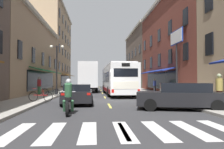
{
  "coord_description": "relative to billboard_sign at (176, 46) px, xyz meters",
  "views": [
    {
      "loc": [
        -0.89,
        -16.64,
        1.59
      ],
      "look_at": [
        0.81,
        4.79,
        2.18
      ],
      "focal_mm": 33.86,
      "sensor_mm": 36.0,
      "label": 1
    }
  ],
  "objects": [
    {
      "name": "sidewalk_left",
      "position": [
        -12.95,
        -3.39,
        -4.93
      ],
      "size": [
        3.0,
        80.0,
        0.14
      ],
      "primitive_type": "cube",
      "color": "#A39E93",
      "rests_on": "ground"
    },
    {
      "name": "ground_plane",
      "position": [
        -7.05,
        -3.39,
        -5.05
      ],
      "size": [
        34.8,
        80.0,
        0.1
      ],
      "primitive_type": "cube",
      "color": "#333335"
    },
    {
      "name": "lane_centre_dashes",
      "position": [
        -7.05,
        -3.64,
        -4.99
      ],
      "size": [
        0.14,
        73.9,
        0.01
      ],
      "color": "#DBCC4C",
      "rests_on": "ground"
    },
    {
      "name": "pedestrian_near",
      "position": [
        -13.43,
        1.18,
        -3.91
      ],
      "size": [
        0.36,
        0.51,
        1.78
      ],
      "rotation": [
        0.0,
        0.0,
        3.08
      ],
      "color": "#33663F",
      "rests_on": "sidewalk_left"
    },
    {
      "name": "bicycle_mid",
      "position": [
        -11.66,
        -5.26,
        -4.49
      ],
      "size": [
        1.7,
        0.48,
        0.91
      ],
      "color": "black",
      "rests_on": "sidewalk_left"
    },
    {
      "name": "bicycle_near",
      "position": [
        -12.05,
        -0.13,
        -4.49
      ],
      "size": [
        1.7,
        0.48,
        0.91
      ],
      "color": "black",
      "rests_on": "sidewalk_left"
    },
    {
      "name": "motorcycle_rider",
      "position": [
        -9.19,
        -9.99,
        -4.29
      ],
      "size": [
        0.62,
        2.07,
        1.66
      ],
      "color": "black",
      "rests_on": "ground"
    },
    {
      "name": "transit_bus",
      "position": [
        -5.55,
        2.95,
        -3.3
      ],
      "size": [
        2.84,
        11.25,
        3.24
      ],
      "color": "white",
      "rests_on": "ground"
    },
    {
      "name": "sedan_near",
      "position": [
        -3.32,
        -9.0,
        -4.27
      ],
      "size": [
        4.91,
        2.87,
        1.44
      ],
      "color": "black",
      "rests_on": "ground"
    },
    {
      "name": "street_lamp_twin",
      "position": [
        -11.82,
        1.6,
        -2.08
      ],
      "size": [
        1.42,
        0.32,
        5.0
      ],
      "color": "black",
      "rests_on": "sidewalk_left"
    },
    {
      "name": "pedestrian_rear",
      "position": [
        -2.01,
        7.66,
        -3.91
      ],
      "size": [
        0.36,
        0.36,
        1.82
      ],
      "rotation": [
        0.0,
        0.0,
        3.78
      ],
      "color": "#33663F",
      "rests_on": "sidewalk_right"
    },
    {
      "name": "billboard_sign",
      "position": [
        0.0,
        0.0,
        0.0
      ],
      "size": [
        0.4,
        2.96,
        6.38
      ],
      "color": "black",
      "rests_on": "sidewalk_right"
    },
    {
      "name": "crosswalk_near",
      "position": [
        -7.05,
        -13.39,
        -4.99
      ],
      "size": [
        7.1,
        2.8,
        0.01
      ],
      "color": "silver",
      "rests_on": "ground"
    },
    {
      "name": "pedestrian_far",
      "position": [
        -0.75,
        5.08,
        -4.03
      ],
      "size": [
        0.36,
        0.36,
        1.62
      ],
      "rotation": [
        0.0,
        0.0,
        6.27
      ],
      "color": "black",
      "rests_on": "sidewalk_right"
    },
    {
      "name": "box_truck",
      "position": [
        -8.92,
        8.46,
        -3.0
      ],
      "size": [
        2.64,
        6.87,
        3.87
      ],
      "color": "black",
      "rests_on": "ground"
    },
    {
      "name": "sidewalk_right",
      "position": [
        -1.15,
        -3.39,
        -4.93
      ],
      "size": [
        3.0,
        80.0,
        0.14
      ],
      "primitive_type": "cube",
      "color": "#A39E93",
      "rests_on": "ground"
    },
    {
      "name": "pedestrian_mid",
      "position": [
        -1.28,
        -9.16,
        -3.92
      ],
      "size": [
        0.36,
        0.36,
        1.81
      ],
      "rotation": [
        0.0,
        0.0,
        4.04
      ],
      "color": "maroon",
      "rests_on": "sidewalk_right"
    },
    {
      "name": "sedan_mid",
      "position": [
        -9.1,
        -5.65,
        -4.31
      ],
      "size": [
        2.04,
        4.46,
        1.32
      ],
      "color": "black",
      "rests_on": "ground"
    }
  ]
}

